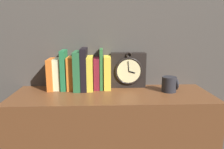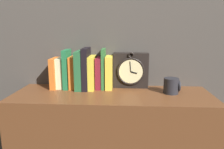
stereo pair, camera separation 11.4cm
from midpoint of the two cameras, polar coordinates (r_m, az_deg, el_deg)
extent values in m
cube|color=black|center=(1.29, 7.43, 1.06)|extent=(0.20, 0.06, 0.20)
torus|color=black|center=(1.25, 7.53, 0.76)|extent=(0.16, 0.01, 0.16)
cylinder|color=beige|center=(1.25, 7.54, 0.73)|extent=(0.14, 0.01, 0.14)
cube|color=black|center=(1.25, 8.37, 0.47)|extent=(0.04, 0.00, 0.02)
cube|color=black|center=(1.24, 7.47, 2.02)|extent=(0.01, 0.00, 0.06)
torus|color=black|center=(1.24, 7.65, 4.98)|extent=(0.03, 0.01, 0.03)
cube|color=orange|center=(1.30, -12.25, 0.36)|extent=(0.03, 0.13, 0.18)
cube|color=beige|center=(1.30, -10.70, 0.43)|extent=(0.04, 0.11, 0.18)
cube|color=#216E3F|center=(1.28, -9.18, 1.40)|extent=(0.03, 0.12, 0.22)
cube|color=orange|center=(1.28, -7.45, 0.55)|extent=(0.04, 0.12, 0.18)
cube|color=#276237|center=(1.25, -5.82, 1.14)|extent=(0.04, 0.15, 0.22)
cube|color=black|center=(1.25, -4.14, 1.52)|extent=(0.03, 0.15, 0.24)
cube|color=yellow|center=(1.25, -2.61, 0.48)|extent=(0.03, 0.14, 0.19)
cube|color=maroon|center=(1.26, -0.87, 0.38)|extent=(0.03, 0.11, 0.18)
cube|color=#2F6A33|center=(1.25, 0.36, 1.51)|extent=(0.02, 0.11, 0.23)
cube|color=yellow|center=(1.25, 1.86, 0.52)|extent=(0.04, 0.12, 0.19)
cylinder|color=#232328|center=(1.22, 17.79, -2.86)|extent=(0.08, 0.08, 0.08)
torus|color=#232328|center=(1.24, 19.59, -2.86)|extent=(0.01, 0.06, 0.06)
camera|label=1|loc=(0.06, -87.14, 0.62)|focal=35.00mm
camera|label=2|loc=(0.06, 92.86, -0.62)|focal=35.00mm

